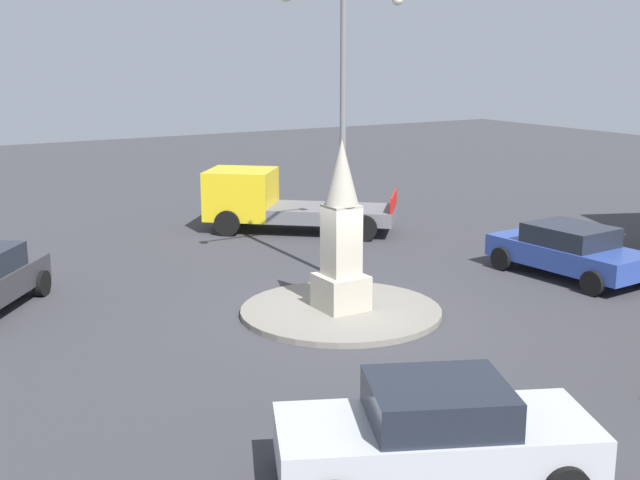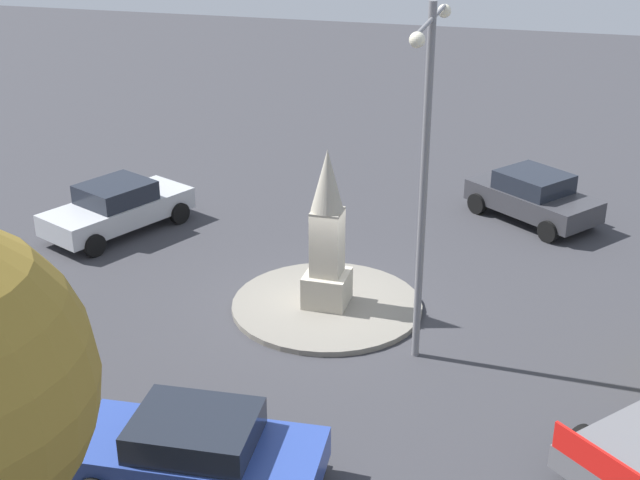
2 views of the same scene
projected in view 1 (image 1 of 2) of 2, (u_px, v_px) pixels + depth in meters
ground_plane at (341, 314)px, 19.07m from camera, size 80.00×80.00×0.00m
traffic_island at (341, 311)px, 19.06m from camera, size 4.62×4.62×0.13m
monument at (341, 235)px, 18.65m from camera, size 1.03×1.03×3.89m
streetlamp at (343, 102)px, 20.86m from camera, size 3.52×0.28×7.60m
car_silver_far_side at (436, 433)px, 11.47m from camera, size 4.75×3.44×1.49m
car_blue_near_island at (569, 250)px, 22.02m from camera, size 2.28×4.40×1.41m
truck_yellow_passing at (275, 202)px, 27.62m from camera, size 6.06×5.60×2.03m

